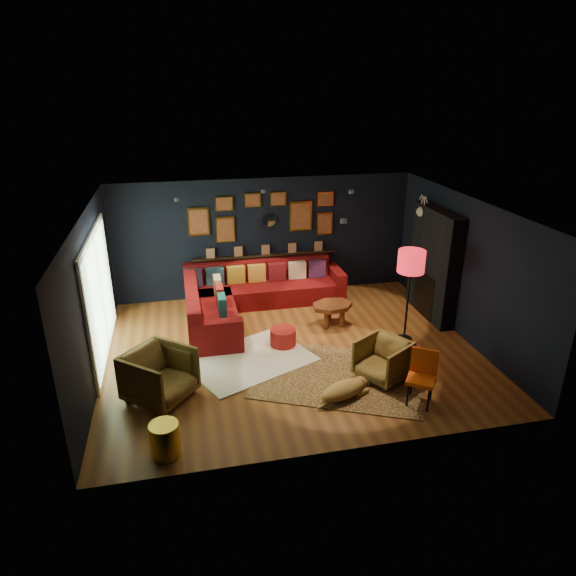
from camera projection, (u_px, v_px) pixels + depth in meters
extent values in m
plane|color=#915A25|center=(292.00, 350.00, 9.21)|extent=(6.50, 6.50, 0.00)
plane|color=black|center=(265.00, 238.00, 11.21)|extent=(6.50, 0.00, 6.50)
plane|color=black|center=(342.00, 365.00, 6.23)|extent=(6.50, 0.00, 6.50)
plane|color=black|center=(91.00, 299.00, 8.08)|extent=(0.00, 5.50, 5.50)
plane|color=black|center=(466.00, 269.00, 9.36)|extent=(0.00, 5.50, 5.50)
plane|color=beige|center=(293.00, 208.00, 8.23)|extent=(6.50, 6.50, 0.00)
cube|color=maroon|center=(260.00, 293.00, 11.13)|extent=(3.20, 0.95, 0.42)
cube|color=maroon|center=(257.00, 269.00, 11.29)|extent=(3.20, 0.24, 0.46)
cube|color=maroon|center=(336.00, 282.00, 11.42)|extent=(0.22, 0.95, 0.64)
cube|color=maroon|center=(212.00, 319.00, 9.91)|extent=(0.95, 2.20, 0.42)
cube|color=maroon|center=(192.00, 301.00, 9.68)|extent=(0.24, 2.20, 0.46)
cube|color=maroon|center=(216.00, 338.00, 8.97)|extent=(0.95, 0.22, 0.64)
cube|color=#3A2F4F|center=(194.00, 278.00, 10.83)|extent=(0.38, 0.14, 0.38)
cube|color=#2A4A62|center=(215.00, 276.00, 10.92)|extent=(0.38, 0.14, 0.38)
cube|color=gold|center=(236.00, 275.00, 11.01)|extent=(0.38, 0.14, 0.38)
cube|color=gold|center=(257.00, 273.00, 11.10)|extent=(0.38, 0.14, 0.38)
cube|color=maroon|center=(277.00, 272.00, 11.19)|extent=(0.38, 0.14, 0.38)
cube|color=beige|center=(297.00, 270.00, 11.28)|extent=(0.38, 0.14, 0.38)
cube|color=#492250|center=(317.00, 269.00, 11.36)|extent=(0.38, 0.14, 0.38)
cube|color=tan|center=(217.00, 286.00, 10.43)|extent=(0.14, 0.38, 0.38)
cube|color=maroon|center=(220.00, 295.00, 9.97)|extent=(0.14, 0.38, 0.38)
cube|color=#195A64|center=(222.00, 305.00, 9.52)|extent=(0.14, 0.38, 0.38)
cube|color=black|center=(266.00, 255.00, 11.29)|extent=(3.20, 0.12, 0.04)
cube|color=gold|center=(199.00, 222.00, 10.73)|extent=(0.45, 0.03, 0.60)
cube|color=#A25D32|center=(199.00, 222.00, 10.72)|extent=(0.38, 0.01, 0.51)
cube|color=gold|center=(225.00, 229.00, 10.92)|extent=(0.40, 0.03, 0.55)
cube|color=#A25D32|center=(226.00, 229.00, 10.90)|extent=(0.34, 0.01, 0.47)
cube|color=gold|center=(224.00, 204.00, 10.71)|extent=(0.38, 0.03, 0.30)
cube|color=#A25D32|center=(224.00, 204.00, 10.69)|extent=(0.32, 0.01, 0.25)
cube|color=gold|center=(301.00, 216.00, 11.17)|extent=(0.50, 0.03, 0.65)
cube|color=#A25D32|center=(301.00, 216.00, 11.15)|extent=(0.42, 0.01, 0.55)
cube|color=gold|center=(325.00, 223.00, 11.35)|extent=(0.35, 0.03, 0.50)
cube|color=#A25D32|center=(325.00, 224.00, 11.33)|extent=(0.30, 0.01, 0.42)
cube|color=gold|center=(325.00, 199.00, 11.14)|extent=(0.35, 0.03, 0.30)
cube|color=#A25D32|center=(326.00, 199.00, 11.13)|extent=(0.30, 0.01, 0.25)
cube|color=gold|center=(253.00, 200.00, 10.81)|extent=(0.35, 0.03, 0.30)
cube|color=#A25D32|center=(253.00, 200.00, 10.79)|extent=(0.30, 0.01, 0.25)
cube|color=gold|center=(278.00, 199.00, 10.92)|extent=(0.35, 0.03, 0.30)
cube|color=#A25D32|center=(278.00, 199.00, 10.90)|extent=(0.30, 0.01, 0.25)
cylinder|color=silver|center=(269.00, 220.00, 11.05)|extent=(0.28, 0.03, 0.28)
cone|color=gold|center=(279.00, 219.00, 11.09)|extent=(0.03, 0.16, 0.03)
cone|color=gold|center=(278.00, 216.00, 11.06)|extent=(0.04, 0.16, 0.04)
cone|color=gold|center=(276.00, 213.00, 11.02)|extent=(0.04, 0.16, 0.04)
cone|color=gold|center=(273.00, 211.00, 10.99)|extent=(0.04, 0.16, 0.04)
cone|color=gold|center=(269.00, 210.00, 10.97)|extent=(0.03, 0.16, 0.03)
cone|color=gold|center=(265.00, 211.00, 10.96)|extent=(0.04, 0.16, 0.04)
cone|color=gold|center=(262.00, 213.00, 10.96)|extent=(0.04, 0.16, 0.04)
cone|color=gold|center=(260.00, 217.00, 10.98)|extent=(0.04, 0.16, 0.04)
cone|color=gold|center=(259.00, 221.00, 11.01)|extent=(0.03, 0.16, 0.03)
cone|color=gold|center=(260.00, 224.00, 11.04)|extent=(0.04, 0.16, 0.04)
cone|color=gold|center=(262.00, 227.00, 11.08)|extent=(0.04, 0.16, 0.04)
cone|color=gold|center=(265.00, 229.00, 11.11)|extent=(0.04, 0.16, 0.04)
cone|color=gold|center=(269.00, 230.00, 11.13)|extent=(0.03, 0.16, 0.03)
cone|color=gold|center=(273.00, 229.00, 11.14)|extent=(0.04, 0.16, 0.04)
cone|color=gold|center=(276.00, 227.00, 11.14)|extent=(0.04, 0.16, 0.04)
cone|color=gold|center=(278.00, 223.00, 11.12)|extent=(0.04, 0.16, 0.04)
cube|color=black|center=(434.00, 264.00, 10.22)|extent=(0.30, 1.60, 2.20)
cube|color=black|center=(428.00, 294.00, 10.45)|extent=(0.20, 0.80, 0.90)
cone|color=white|center=(431.00, 211.00, 10.33)|extent=(0.35, 0.28, 0.28)
sphere|color=white|center=(421.00, 212.00, 10.29)|extent=(0.20, 0.20, 0.20)
cylinder|color=white|center=(424.00, 204.00, 10.17)|extent=(0.02, 0.10, 0.28)
cylinder|color=white|center=(422.00, 203.00, 10.28)|extent=(0.02, 0.10, 0.28)
cube|color=white|center=(100.00, 296.00, 8.71)|extent=(0.04, 2.80, 2.20)
cube|color=#C0E9B2|center=(101.00, 296.00, 8.71)|extent=(0.01, 2.60, 2.00)
cube|color=white|center=(102.00, 296.00, 8.71)|extent=(0.02, 0.06, 2.00)
cylinder|color=black|center=(177.00, 200.00, 8.97)|extent=(0.10, 0.10, 0.06)
cylinder|color=black|center=(264.00, 191.00, 9.65)|extent=(0.10, 0.10, 0.06)
cylinder|color=black|center=(351.00, 192.00, 9.60)|extent=(0.10, 0.10, 0.06)
cylinder|color=black|center=(344.00, 221.00, 7.64)|extent=(0.10, 0.10, 0.06)
cube|color=white|center=(250.00, 360.00, 8.87)|extent=(2.44, 2.17, 0.03)
cube|color=tan|center=(339.00, 376.00, 8.41)|extent=(3.20, 2.83, 0.02)
cylinder|color=brown|center=(327.00, 320.00, 9.94)|extent=(0.10, 0.10, 0.34)
cylinder|color=brown|center=(342.00, 318.00, 10.00)|extent=(0.10, 0.10, 0.34)
cylinder|color=brown|center=(329.00, 311.00, 10.30)|extent=(0.10, 0.10, 0.34)
cylinder|color=maroon|center=(283.00, 337.00, 9.30)|extent=(0.47, 0.47, 0.31)
imported|color=#B58B3C|center=(159.00, 373.00, 7.66)|extent=(1.19, 1.19, 0.90)
imported|color=#B58B3C|center=(383.00, 358.00, 8.23)|extent=(0.95, 0.97, 0.74)
cylinder|color=gold|center=(165.00, 440.00, 6.57)|extent=(0.38, 0.38, 0.47)
cylinder|color=black|center=(408.00, 395.00, 7.56)|extent=(0.03, 0.03, 0.42)
cylinder|color=black|center=(428.00, 399.00, 7.45)|extent=(0.03, 0.03, 0.42)
cylinder|color=black|center=(411.00, 384.00, 7.81)|extent=(0.03, 0.03, 0.42)
cylinder|color=black|center=(431.00, 389.00, 7.70)|extent=(0.03, 0.03, 0.42)
cube|color=#F75715|center=(421.00, 380.00, 7.55)|extent=(0.55, 0.55, 0.06)
cube|color=#F75715|center=(424.00, 361.00, 7.61)|extent=(0.35, 0.27, 0.40)
cylinder|color=black|center=(404.00, 339.00, 9.58)|extent=(0.29, 0.29, 0.04)
cylinder|color=black|center=(407.00, 303.00, 9.30)|extent=(0.04, 0.04, 1.41)
cylinder|color=red|center=(411.00, 261.00, 9.00)|extent=(0.48, 0.48, 0.40)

